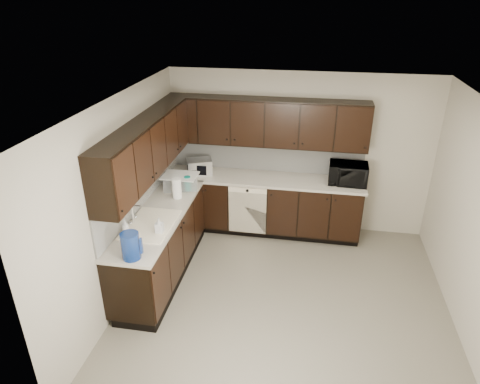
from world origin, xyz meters
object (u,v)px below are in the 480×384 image
(sink, at_px, (151,230))
(toaster_oven, at_px, (199,167))
(storage_bin, at_px, (180,181))
(blue_pitcher, at_px, (131,246))
(microwave, at_px, (348,174))

(sink, xyz_separation_m, toaster_oven, (0.18, 1.68, 0.18))
(sink, distance_m, storage_bin, 1.15)
(sink, height_order, storage_bin, sink)
(toaster_oven, bearing_deg, storage_bin, -127.10)
(toaster_oven, xyz_separation_m, blue_pitcher, (-0.12, -2.37, 0.03))
(sink, xyz_separation_m, blue_pitcher, (0.06, -0.69, 0.21))
(blue_pitcher, bearing_deg, storage_bin, 69.56)
(sink, distance_m, microwave, 2.98)
(toaster_oven, height_order, storage_bin, toaster_oven)
(sink, relative_size, microwave, 1.47)
(storage_bin, bearing_deg, toaster_oven, 75.56)
(microwave, xyz_separation_m, storage_bin, (-2.39, -0.57, -0.06))
(sink, distance_m, blue_pitcher, 0.72)
(blue_pitcher, bearing_deg, microwave, 24.24)
(microwave, bearing_deg, sink, -142.84)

